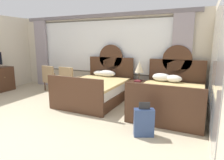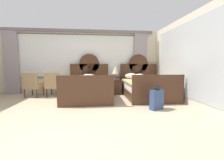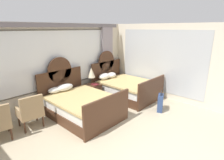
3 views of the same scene
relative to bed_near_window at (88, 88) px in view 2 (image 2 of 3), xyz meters
name	(u,v)px [view 2 (image 2 of 3)]	position (x,y,z in m)	size (l,w,h in m)	color
ground_plane	(50,141)	(-0.44, -2.97, -0.36)	(24.00, 24.00, 0.00)	#BCAD8E
wall_back_window	(79,60)	(-0.44, 1.18, 1.08)	(6.95, 0.22, 2.70)	beige
wall_right_mirror	(189,60)	(3.07, -1.17, 0.99)	(0.08, 4.74, 2.70)	beige
bed_near_window	(88,88)	(0.00, 0.00, 0.00)	(1.61, 2.19, 1.66)	#472B1C
bed_near_mirror	(145,87)	(2.14, 0.00, 0.00)	(1.61, 2.19, 1.66)	#472B1C
nightstand_between_beds	(115,87)	(1.08, 0.68, -0.06)	(0.50, 0.52, 0.58)	#472B1C
table_lamp_on_nightstand	(115,70)	(1.09, 0.74, 0.65)	(0.27, 0.27, 0.60)	brown
book_on_nightstand	(116,80)	(1.11, 0.58, 0.24)	(0.18, 0.26, 0.03)	maroon
armchair_by_window_left	(54,84)	(-1.30, 0.41, 0.12)	(0.61, 0.61, 0.92)	tan
armchair_by_window_centre	(33,84)	(-2.08, 0.41, 0.12)	(0.66, 0.66, 0.92)	tan
suitcase_on_floor	(157,100)	(1.91, -1.59, -0.08)	(0.41, 0.30, 0.67)	navy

